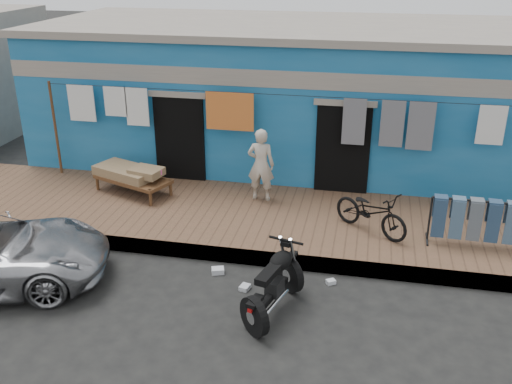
% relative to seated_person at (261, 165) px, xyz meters
% --- Properties ---
extents(ground, '(80.00, 80.00, 0.00)m').
position_rel_seated_person_xyz_m(ground, '(0.26, -3.72, -1.00)').
color(ground, black).
rests_on(ground, ground).
extents(sidewalk, '(28.00, 3.00, 0.25)m').
position_rel_seated_person_xyz_m(sidewalk, '(0.26, -0.72, -0.87)').
color(sidewalk, brown).
rests_on(sidewalk, ground).
extents(curb, '(28.00, 0.10, 0.25)m').
position_rel_seated_person_xyz_m(curb, '(0.26, -2.17, -0.87)').
color(curb, gray).
rests_on(curb, ground).
extents(building, '(12.20, 5.20, 3.36)m').
position_rel_seated_person_xyz_m(building, '(0.26, 3.27, 0.69)').
color(building, '#155B94').
rests_on(building, ground).
extents(clothesline, '(10.06, 0.06, 2.10)m').
position_rel_seated_person_xyz_m(clothesline, '(0.09, 0.53, 0.80)').
color(clothesline, brown).
rests_on(clothesline, sidewalk).
extents(seated_person, '(0.54, 0.36, 1.49)m').
position_rel_seated_person_xyz_m(seated_person, '(0.00, 0.00, 0.00)').
color(seated_person, beige).
rests_on(seated_person, sidewalk).
extents(bicycle, '(1.54, 1.30, 0.98)m').
position_rel_seated_person_xyz_m(bicycle, '(2.21, -1.02, -0.26)').
color(bicycle, black).
rests_on(bicycle, sidewalk).
extents(motorcycle, '(1.31, 1.81, 1.00)m').
position_rel_seated_person_xyz_m(motorcycle, '(0.87, -3.44, -0.50)').
color(motorcycle, black).
rests_on(motorcycle, ground).
extents(charpoy, '(2.23, 1.94, 0.57)m').
position_rel_seated_person_xyz_m(charpoy, '(-2.67, -0.21, -0.46)').
color(charpoy, brown).
rests_on(charpoy, sidewalk).
extents(jeans_rack, '(1.85, 0.45, 0.88)m').
position_rel_seated_person_xyz_m(jeans_rack, '(4.08, -1.17, -0.30)').
color(jeans_rack, black).
rests_on(jeans_rack, sidewalk).
extents(litter_a, '(0.24, 0.21, 0.09)m').
position_rel_seated_person_xyz_m(litter_a, '(-0.21, -2.57, -0.95)').
color(litter_a, silver).
rests_on(litter_a, ground).
extents(litter_b, '(0.18, 0.16, 0.07)m').
position_rel_seated_person_xyz_m(litter_b, '(1.65, -2.52, -0.96)').
color(litter_b, silver).
rests_on(litter_b, ground).
extents(litter_c, '(0.18, 0.20, 0.07)m').
position_rel_seated_person_xyz_m(litter_c, '(0.33, -2.96, -0.96)').
color(litter_c, silver).
rests_on(litter_c, ground).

